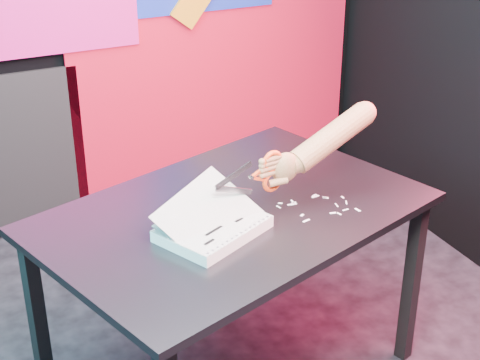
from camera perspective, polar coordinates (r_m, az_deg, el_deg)
room at (r=2.30m, az=-2.51°, el=10.53°), size 3.01×3.01×2.71m
backdrop at (r=3.76m, az=-10.36°, el=10.22°), size 2.88×0.05×2.08m
work_table at (r=2.59m, az=-0.59°, el=-3.87°), size 1.51×1.23×0.75m
printout_stack at (r=2.40m, az=-2.12°, el=-3.73°), size 0.41×0.36×0.18m
scissors at (r=2.50m, az=2.17°, el=0.57°), size 0.27×0.05×0.16m
hand_forearm at (r=2.62m, az=6.53°, el=2.96°), size 0.49×0.14×0.22m
paper_clippings at (r=2.59m, az=5.95°, el=-1.97°), size 0.25×0.18×0.00m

